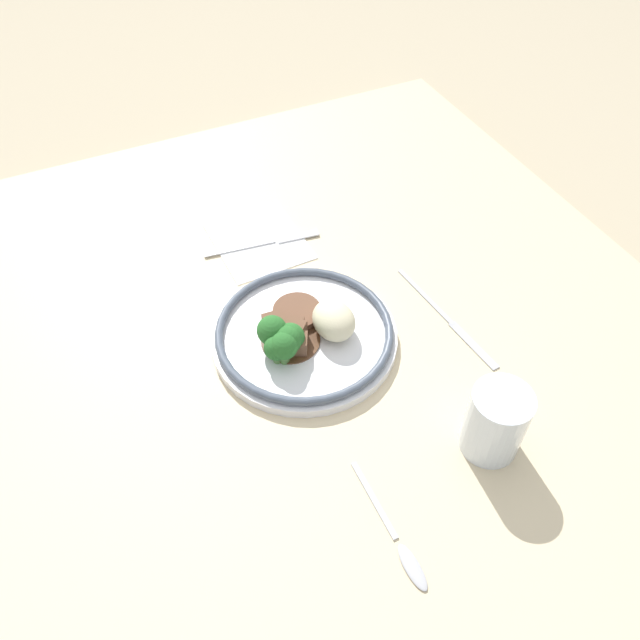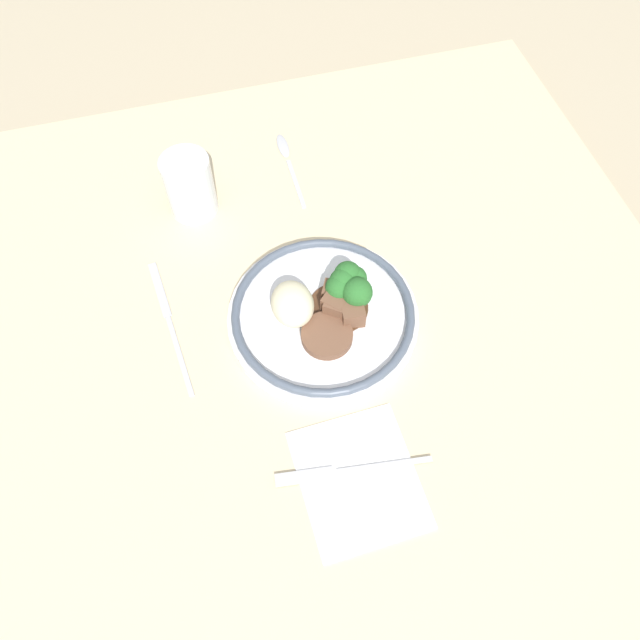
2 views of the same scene
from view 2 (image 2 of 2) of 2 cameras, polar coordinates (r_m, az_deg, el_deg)
The scene contains 8 objects.
ground_plane at distance 0.88m, azimuth -0.18°, elevation -3.64°, with size 8.00×8.00×0.00m, color tan.
dining_table at distance 0.87m, azimuth -0.18°, elevation -3.16°, with size 1.10×1.08×0.03m.
napkin at distance 0.78m, azimuth 3.58°, elevation -14.31°, with size 0.17×0.14×0.00m.
plate at distance 0.86m, azimuth 0.46°, elevation 0.87°, with size 0.27×0.27×0.07m.
juice_glass at distance 0.98m, azimuth -11.80°, elevation 11.78°, with size 0.07×0.07×0.10m.
fork at distance 0.78m, azimuth 1.68°, elevation -13.71°, with size 0.04×0.19×0.00m.
knife at distance 0.90m, azimuth -13.63°, elevation -0.05°, with size 0.23×0.03×0.00m.
spoon at distance 1.07m, azimuth -3.12°, elevation 14.84°, with size 0.17×0.02×0.01m.
Camera 2 is at (-0.39, 0.10, 0.78)m, focal length 35.00 mm.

